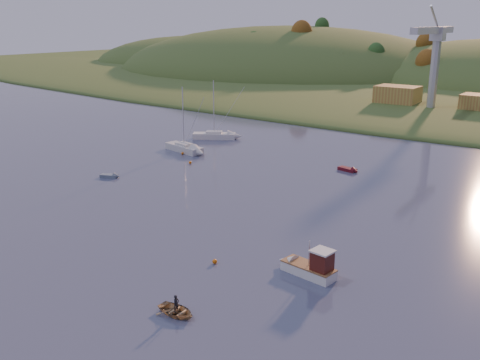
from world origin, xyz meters
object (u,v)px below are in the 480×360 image
Objects in this scene: sailboat_far at (184,147)px; canoe at (177,311)px; red_tender at (351,170)px; sailboat_near at (214,135)px; grey_dinghy at (113,176)px; fishing_boat at (305,265)px.

canoe is (39.42, -44.90, -0.41)m from sailboat_far.
canoe is at bearing -71.13° from red_tender.
grey_dinghy is (5.23, -32.46, -0.54)m from sailboat_near.
grey_dinghy is at bearing -70.72° from sailboat_far.
canoe is 1.06× the size of grey_dinghy.
red_tender is at bearing -64.45° from fishing_boat.
sailboat_far is 32.56m from red_tender.
canoe is at bearing 76.45° from fishing_boat.
sailboat_near reaches higher than canoe.
sailboat_near reaches higher than grey_dinghy.
canoe is at bearing -86.12° from sailboat_near.
sailboat_far is (-44.44, 31.63, -0.13)m from fishing_boat.
grey_dinghy is at bearing -113.20° from sailboat_near.
canoe is (-5.02, -13.27, -0.54)m from fishing_boat.
red_tender is (32.07, 5.64, -0.52)m from sailboat_far.
sailboat_far reaches higher than fishing_boat.
sailboat_near is 35.21m from red_tender.
red_tender is (34.57, -6.67, -0.52)m from sailboat_near.
fishing_boat is 0.54× the size of sailboat_near.
sailboat_near is 1.00× the size of sailboat_far.
sailboat_near is 12.56m from sailboat_far.
red_tender is at bearing 21.55° from sailboat_far.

